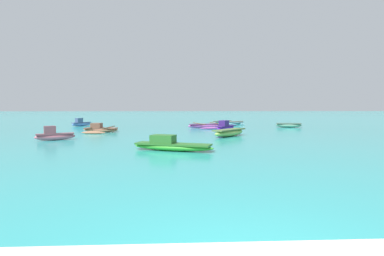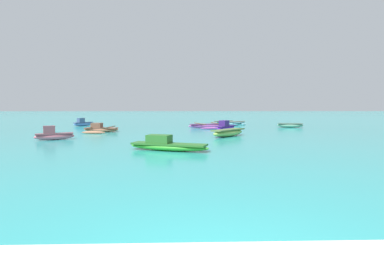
{
  "view_description": "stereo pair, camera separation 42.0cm",
  "coord_description": "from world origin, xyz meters",
  "px_view_note": "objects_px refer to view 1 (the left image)",
  "views": [
    {
      "loc": [
        -0.93,
        -2.95,
        1.98
      ],
      "look_at": [
        0.22,
        20.89,
        0.25
      ],
      "focal_mm": 28.0,
      "sensor_mm": 36.0,
      "label": 1
    },
    {
      "loc": [
        -0.51,
        -2.97,
        1.98
      ],
      "look_at": [
        0.22,
        20.89,
        0.25
      ],
      "focal_mm": 28.0,
      "sensor_mm": 36.0,
      "label": 2
    }
  ],
  "objects_px": {
    "moored_boat_1": "(81,123)",
    "moored_boat_3": "(54,135)",
    "moored_boat_2": "(228,123)",
    "moored_boat_6": "(171,145)",
    "moored_boat_7": "(225,127)",
    "moored_boat_4": "(100,129)",
    "moored_boat_8": "(208,126)",
    "moored_boat_0": "(229,132)",
    "moored_boat_5": "(289,125)"
  },
  "relations": [
    {
      "from": "moored_boat_1",
      "to": "moored_boat_3",
      "type": "relative_size",
      "value": 1.01
    },
    {
      "from": "moored_boat_1",
      "to": "moored_boat_2",
      "type": "distance_m",
      "value": 14.97
    },
    {
      "from": "moored_boat_3",
      "to": "moored_boat_6",
      "type": "distance_m",
      "value": 8.23
    },
    {
      "from": "moored_boat_6",
      "to": "moored_boat_7",
      "type": "relative_size",
      "value": 1.35
    },
    {
      "from": "moored_boat_4",
      "to": "moored_boat_8",
      "type": "height_order",
      "value": "moored_boat_4"
    },
    {
      "from": "moored_boat_0",
      "to": "moored_boat_4",
      "type": "distance_m",
      "value": 10.13
    },
    {
      "from": "moored_boat_2",
      "to": "moored_boat_4",
      "type": "xyz_separation_m",
      "value": [
        -11.24,
        -7.55,
        0.02
      ]
    },
    {
      "from": "moored_boat_2",
      "to": "moored_boat_3",
      "type": "height_order",
      "value": "moored_boat_3"
    },
    {
      "from": "moored_boat_0",
      "to": "moored_boat_1",
      "type": "bearing_deg",
      "value": 91.96
    },
    {
      "from": "moored_boat_1",
      "to": "moored_boat_6",
      "type": "height_order",
      "value": "moored_boat_1"
    },
    {
      "from": "moored_boat_1",
      "to": "moored_boat_8",
      "type": "xyz_separation_m",
      "value": [
        12.44,
        -3.31,
        -0.08
      ]
    },
    {
      "from": "moored_boat_0",
      "to": "moored_boat_3",
      "type": "height_order",
      "value": "moored_boat_3"
    },
    {
      "from": "moored_boat_2",
      "to": "moored_boat_5",
      "type": "xyz_separation_m",
      "value": [
        5.17,
        -3.32,
        0.02
      ]
    },
    {
      "from": "moored_boat_1",
      "to": "moored_boat_4",
      "type": "distance_m",
      "value": 8.08
    },
    {
      "from": "moored_boat_5",
      "to": "moored_boat_7",
      "type": "bearing_deg",
      "value": -141.31
    },
    {
      "from": "moored_boat_0",
      "to": "moored_boat_7",
      "type": "bearing_deg",
      "value": 35.66
    },
    {
      "from": "moored_boat_7",
      "to": "moored_boat_4",
      "type": "bearing_deg",
      "value": 130.97
    },
    {
      "from": "moored_boat_2",
      "to": "moored_boat_4",
      "type": "height_order",
      "value": "moored_boat_4"
    },
    {
      "from": "moored_boat_1",
      "to": "moored_boat_4",
      "type": "height_order",
      "value": "moored_boat_1"
    },
    {
      "from": "moored_boat_7",
      "to": "moored_boat_2",
      "type": "bearing_deg",
      "value": 22.62
    },
    {
      "from": "moored_boat_1",
      "to": "moored_boat_5",
      "type": "bearing_deg",
      "value": -64.68
    },
    {
      "from": "moored_boat_3",
      "to": "moored_boat_6",
      "type": "relative_size",
      "value": 0.57
    },
    {
      "from": "moored_boat_0",
      "to": "moored_boat_1",
      "type": "distance_m",
      "value": 17.1
    },
    {
      "from": "moored_boat_3",
      "to": "moored_boat_7",
      "type": "xyz_separation_m",
      "value": [
        11.18,
        6.72,
        -0.0
      ]
    },
    {
      "from": "moored_boat_1",
      "to": "moored_boat_2",
      "type": "height_order",
      "value": "moored_boat_1"
    },
    {
      "from": "moored_boat_1",
      "to": "moored_boat_5",
      "type": "distance_m",
      "value": 20.34
    },
    {
      "from": "moored_boat_3",
      "to": "moored_boat_5",
      "type": "relative_size",
      "value": 0.87
    },
    {
      "from": "moored_boat_1",
      "to": "moored_boat_2",
      "type": "relative_size",
      "value": 0.59
    },
    {
      "from": "moored_boat_1",
      "to": "moored_boat_8",
      "type": "distance_m",
      "value": 12.88
    },
    {
      "from": "moored_boat_3",
      "to": "moored_boat_4",
      "type": "distance_m",
      "value": 5.69
    },
    {
      "from": "moored_boat_2",
      "to": "moored_boat_7",
      "type": "relative_size",
      "value": 1.32
    },
    {
      "from": "moored_boat_4",
      "to": "moored_boat_6",
      "type": "bearing_deg",
      "value": -56.38
    },
    {
      "from": "moored_boat_3",
      "to": "moored_boat_7",
      "type": "relative_size",
      "value": 0.77
    },
    {
      "from": "moored_boat_3",
      "to": "moored_boat_5",
      "type": "height_order",
      "value": "moored_boat_3"
    },
    {
      "from": "moored_boat_8",
      "to": "moored_boat_7",
      "type": "bearing_deg",
      "value": -82.23
    },
    {
      "from": "moored_boat_3",
      "to": "moored_boat_8",
      "type": "bearing_deg",
      "value": 15.38
    },
    {
      "from": "moored_boat_0",
      "to": "moored_boat_8",
      "type": "height_order",
      "value": "moored_boat_0"
    },
    {
      "from": "moored_boat_3",
      "to": "moored_boat_8",
      "type": "distance_m",
      "value": 13.71
    },
    {
      "from": "moored_boat_2",
      "to": "moored_boat_1",
      "type": "bearing_deg",
      "value": -127.8
    },
    {
      "from": "moored_boat_1",
      "to": "moored_boat_8",
      "type": "height_order",
      "value": "moored_boat_1"
    },
    {
      "from": "moored_boat_1",
      "to": "moored_boat_8",
      "type": "bearing_deg",
      "value": -71.28
    },
    {
      "from": "moored_boat_0",
      "to": "moored_boat_1",
      "type": "relative_size",
      "value": 1.32
    },
    {
      "from": "moored_boat_1",
      "to": "moored_boat_6",
      "type": "xyz_separation_m",
      "value": [
        9.4,
        -17.16,
        -0.04
      ]
    },
    {
      "from": "moored_boat_6",
      "to": "moored_boat_3",
      "type": "bearing_deg",
      "value": 167.53
    },
    {
      "from": "moored_boat_2",
      "to": "moored_boat_5",
      "type": "relative_size",
      "value": 1.5
    },
    {
      "from": "moored_boat_0",
      "to": "moored_boat_6",
      "type": "height_order",
      "value": "moored_boat_6"
    },
    {
      "from": "moored_boat_6",
      "to": "moored_boat_2",
      "type": "bearing_deg",
      "value": 92.62
    },
    {
      "from": "moored_boat_5",
      "to": "moored_boat_7",
      "type": "xyz_separation_m",
      "value": [
        -6.48,
        -3.07,
        0.06
      ]
    },
    {
      "from": "moored_boat_0",
      "to": "moored_boat_2",
      "type": "xyz_separation_m",
      "value": [
        1.86,
        11.37,
        -0.06
      ]
    },
    {
      "from": "moored_boat_3",
      "to": "moored_boat_5",
      "type": "xyz_separation_m",
      "value": [
        17.66,
        9.79,
        -0.07
      ]
    }
  ]
}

